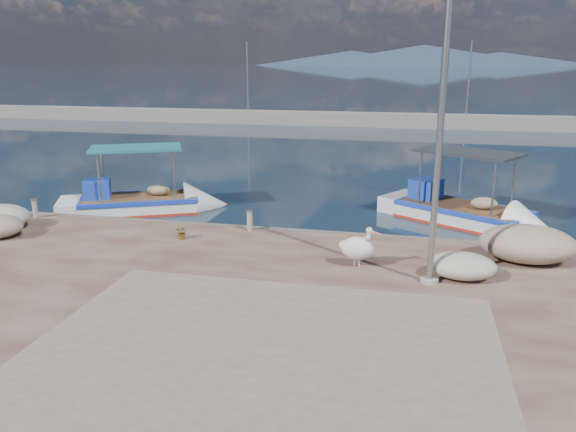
% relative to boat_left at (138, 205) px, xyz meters
% --- Properties ---
extents(ground, '(1400.00, 1400.00, 0.00)m').
position_rel_boat_left_xyz_m(ground, '(7.05, -7.76, -0.24)').
color(ground, '#162635').
rests_on(ground, ground).
extents(quay_patch, '(9.00, 7.00, 0.01)m').
position_rel_boat_left_xyz_m(quay_patch, '(8.05, -10.76, 0.27)').
color(quay_patch, gray).
rests_on(quay_patch, quay).
extents(breakwater, '(120.00, 2.20, 7.50)m').
position_rel_boat_left_xyz_m(breakwater, '(7.05, 32.24, 0.37)').
color(breakwater, gray).
rests_on(breakwater, ground).
extents(mountains, '(370.00, 280.00, 22.00)m').
position_rel_boat_left_xyz_m(mountains, '(11.45, 642.24, 9.27)').
color(mountains, '#28384C').
rests_on(mountains, ground).
extents(boat_left, '(6.58, 4.56, 3.03)m').
position_rel_boat_left_xyz_m(boat_left, '(0.00, 0.00, 0.00)').
color(boat_left, white).
rests_on(boat_left, ground).
extents(boat_right, '(6.67, 5.24, 3.13)m').
position_rel_boat_left_xyz_m(boat_right, '(12.56, 1.24, 0.01)').
color(boat_right, white).
rests_on(boat_right, ground).
extents(pelican, '(1.21, 0.76, 1.15)m').
position_rel_boat_left_xyz_m(pelican, '(9.36, -5.71, 0.81)').
color(pelican, tan).
rests_on(pelican, quay).
extents(lamp_post, '(0.44, 0.96, 7.00)m').
position_rel_boat_left_xyz_m(lamp_post, '(11.23, -6.39, 3.56)').
color(lamp_post, gray).
rests_on(lamp_post, quay).
extents(bollard_near, '(0.24, 0.24, 0.73)m').
position_rel_boat_left_xyz_m(bollard_near, '(5.60, -3.16, 0.66)').
color(bollard_near, gray).
rests_on(bollard_near, quay).
extents(bollard_far, '(0.23, 0.23, 0.70)m').
position_rel_boat_left_xyz_m(bollard_far, '(-2.22, -3.31, 0.64)').
color(bollard_far, gray).
rests_on(bollard_far, quay).
extents(potted_plant, '(0.47, 0.44, 0.43)m').
position_rel_boat_left_xyz_m(potted_plant, '(3.80, -4.47, 0.48)').
color(potted_plant, '#33722D').
rests_on(potted_plant, quay).
extents(net_pile_d, '(1.73, 1.30, 0.65)m').
position_rel_boat_left_xyz_m(net_pile_d, '(12.02, -5.93, 0.59)').
color(net_pile_d, '#B4B1A6').
rests_on(net_pile_d, quay).
extents(net_pile_a, '(1.90, 1.38, 0.78)m').
position_rel_boat_left_xyz_m(net_pile_a, '(-2.49, -4.61, 0.65)').
color(net_pile_a, '#B4B1A6').
rests_on(net_pile_a, quay).
extents(net_pile_c, '(2.58, 1.84, 1.01)m').
position_rel_boat_left_xyz_m(net_pile_c, '(13.86, -4.27, 0.77)').
color(net_pile_c, '#C1A88F').
rests_on(net_pile_c, quay).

